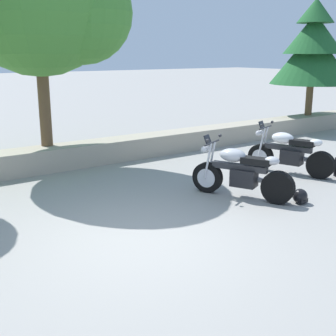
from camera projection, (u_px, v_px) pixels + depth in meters
ground_plane at (137, 239)px, 6.78m from camera, size 120.00×120.00×0.00m
stone_wall at (31, 161)px, 10.50m from camera, size 36.00×0.80×0.55m
motorcycle_silver_centre at (240, 173)px, 8.62m from camera, size 1.10×1.93×1.18m
motorcycle_white_far_right at (289, 153)px, 10.35m from camera, size 0.96×2.00×1.18m
rider_helmet at (300, 196)px, 8.35m from camera, size 0.28×0.28×0.28m
pine_tree_mid_right at (313, 48)px, 15.65m from camera, size 2.91×2.91×4.04m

